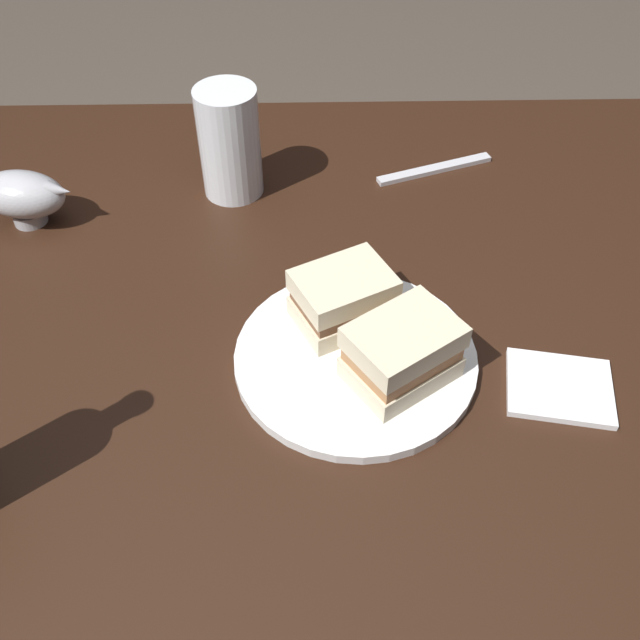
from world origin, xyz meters
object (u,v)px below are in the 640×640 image
Objects in this scene: plate at (355,358)px; sandwich_half_left at (402,353)px; fork at (435,169)px; napkin at (559,387)px; gravy_boat at (23,194)px; pint_glass at (230,149)px; sandwich_half_right at (343,298)px.

sandwich_half_left reaches higher than plate.
plate reaches higher than fork.
sandwich_half_left is 0.18m from napkin.
plate is 1.98× the size of gravy_boat.
gravy_boat is at bearing -31.70° from sandwich_half_left.
plate is 0.36m from pint_glass.
fork is (-0.15, -0.31, -0.04)m from sandwich_half_right.
sandwich_half_left is at bearing 148.30° from gravy_boat.
sandwich_half_left reaches higher than fork.
sandwich_half_right is (0.06, -0.08, -0.00)m from sandwich_half_left.
sandwich_half_left is (-0.05, 0.03, 0.04)m from plate.
pint_glass is at bearing -166.03° from gravy_boat.
pint_glass reaches higher than sandwich_half_left.
pint_glass is (0.14, -0.27, 0.02)m from sandwich_half_right.
pint_glass is 0.30m from fork.
plate is 2.10× the size of sandwich_half_right.
sandwich_half_left is 0.55m from gravy_boat.
pint_glass is at bearing -62.43° from sandwich_half_right.
napkin is (-0.17, 0.01, -0.04)m from sandwich_half_left.
napkin is (-0.64, 0.30, -0.04)m from gravy_boat.
fork is at bearing -172.15° from pint_glass.
sandwich_half_left is 1.00× the size of gravy_boat.
sandwich_half_right is (0.01, -0.05, 0.04)m from plate.
sandwich_half_left is 0.10m from sandwich_half_right.
plate is 1.74× the size of pint_glass.
sandwich_half_left is at bearing 124.27° from sandwich_half_right.
gravy_boat is at bearing 13.97° from pint_glass.
sandwich_half_right is 0.46m from gravy_boat.
napkin is at bearing 81.14° from fork.
plate is at bearing -11.70° from napkin.
pint_glass reaches higher than plate.
gravy_boat is at bearing -26.52° from sandwich_half_right.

